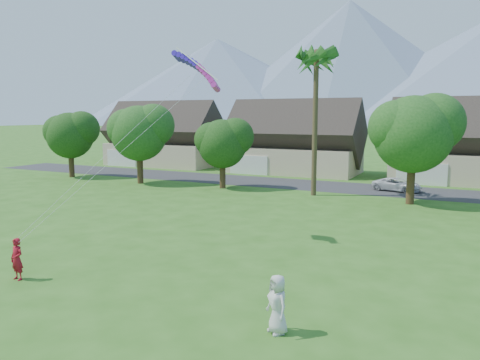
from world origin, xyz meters
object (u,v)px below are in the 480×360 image
Objects in this scene: watcher at (277,304)px; parked_car at (397,185)px; kite_flyer at (17,259)px; parafoil_kite at (199,68)px.

watcher is 0.45× the size of parked_car.
kite_flyer is at bearing -140.63° from watcher.
parked_car is at bearing 65.92° from parafoil_kite.
kite_flyer is at bearing -115.41° from parafoil_kite.
watcher is 31.02m from parked_car.
kite_flyer is at bearing 173.77° from parked_car.
parked_car is at bearing 128.80° from watcher.
kite_flyer is 0.42× the size of parked_car.
watcher reaches higher than kite_flyer.
parafoil_kite is (3.48, 9.31, 8.60)m from kite_flyer.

